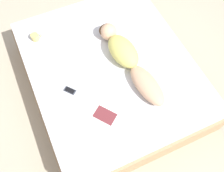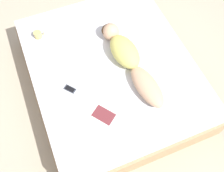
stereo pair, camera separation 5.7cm
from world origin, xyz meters
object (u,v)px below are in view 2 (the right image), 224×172
Objects in this scene: person at (128,57)px; coffee_mug at (38,35)px; cell_phone at (70,89)px; open_magazine at (98,123)px.

person reaches higher than coffee_mug.
cell_phone is (0.14, -0.86, -0.04)m from coffee_mug.
person is 1.17m from coffee_mug.
open_magazine is (-0.59, -0.59, -0.09)m from person.
person is at bearing -32.60° from cell_phone.
person is at bearing 7.82° from open_magazine.
person reaches higher than cell_phone.
open_magazine is 1.39m from coffee_mug.
coffee_mug is at bearing 59.54° from cell_phone.
person is 0.75m from cell_phone.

